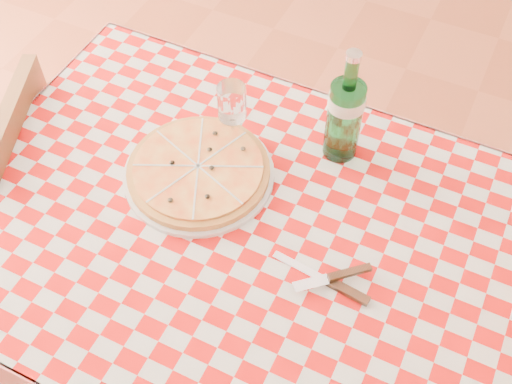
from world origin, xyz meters
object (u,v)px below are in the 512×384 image
chair_far (13,198)px  water_bottle (346,106)px  dining_table (252,259)px  wine_glass (232,115)px  pizza_plate (198,170)px

chair_far → water_bottle: 0.95m
chair_far → water_bottle: water_bottle is taller
dining_table → wine_glass: 0.32m
water_bottle → chair_far: bearing=-159.7°
dining_table → water_bottle: size_ratio=4.21×
water_bottle → pizza_plate: bearing=-141.1°
dining_table → pizza_plate: 0.23m
pizza_plate → water_bottle: size_ratio=1.17×
dining_table → water_bottle: (0.08, 0.29, 0.24)m
pizza_plate → dining_table: bearing=-26.8°
water_bottle → wine_glass: bearing=-162.4°
dining_table → wine_glass: (-0.15, 0.22, 0.18)m
wine_glass → chair_far: bearing=-158.6°
chair_far → wine_glass: (0.57, 0.22, 0.37)m
water_bottle → wine_glass: (-0.23, -0.07, -0.06)m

